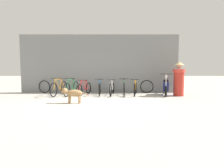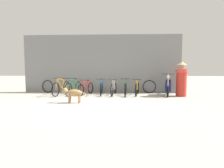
# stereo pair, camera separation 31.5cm
# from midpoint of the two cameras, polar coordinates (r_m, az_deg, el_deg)

# --- Properties ---
(ground_plane) EXTENTS (60.00, 60.00, 0.00)m
(ground_plane) POSITION_cam_midpoint_polar(r_m,az_deg,el_deg) (6.81, -4.83, -6.27)
(ground_plane) COLOR #B7B2A5
(shop_wall_back) EXTENTS (8.83, 0.20, 3.24)m
(shop_wall_back) POSITION_cam_midpoint_polar(r_m,az_deg,el_deg) (9.94, -2.46, 6.55)
(shop_wall_back) COLOR slate
(shop_wall_back) RESTS_ON ground
(bicycle_0) EXTENTS (0.48, 1.75, 0.90)m
(bicycle_0) POSITION_cam_midpoint_polar(r_m,az_deg,el_deg) (9.19, -15.27, -1.26)
(bicycle_0) COLOR black
(bicycle_0) RESTS_ON ground
(bicycle_1) EXTENTS (0.54, 1.63, 0.88)m
(bicycle_1) POSITION_cam_midpoint_polar(r_m,az_deg,el_deg) (9.12, -11.48, -1.26)
(bicycle_1) COLOR black
(bicycle_1) RESTS_ON ground
(bicycle_2) EXTENTS (0.60, 1.61, 0.79)m
(bicycle_2) POSITION_cam_midpoint_polar(r_m,az_deg,el_deg) (9.09, -7.51, -1.48)
(bicycle_2) COLOR black
(bicycle_2) RESTS_ON ground
(bicycle_3) EXTENTS (0.46, 1.63, 0.84)m
(bicycle_3) POSITION_cam_midpoint_polar(r_m,az_deg,el_deg) (9.03, -2.51, -1.36)
(bicycle_3) COLOR black
(bicycle_3) RESTS_ON ground
(bicycle_4) EXTENTS (0.46, 1.67, 0.81)m
(bicycle_4) POSITION_cam_midpoint_polar(r_m,az_deg,el_deg) (8.93, 1.57, -1.49)
(bicycle_4) COLOR black
(bicycle_4) RESTS_ON ground
(bicycle_5) EXTENTS (0.46, 1.71, 0.88)m
(bicycle_5) POSITION_cam_midpoint_polar(r_m,az_deg,el_deg) (8.76, 5.49, -1.47)
(bicycle_5) COLOR black
(bicycle_5) RESTS_ON ground
(bicycle_6) EXTENTS (0.48, 1.61, 0.84)m
(bicycle_6) POSITION_cam_midpoint_polar(r_m,az_deg,el_deg) (8.97, 9.19, -1.47)
(bicycle_6) COLOR black
(bicycle_6) RESTS_ON ground
(motorcycle) EXTENTS (0.69, 1.78, 1.10)m
(motorcycle) POSITION_cam_midpoint_polar(r_m,az_deg,el_deg) (9.28, 18.80, -0.85)
(motorcycle) COLOR black
(motorcycle) RESTS_ON ground
(stray_dog) EXTENTS (1.10, 0.32, 0.59)m
(stray_dog) POSITION_cam_midpoint_polar(r_m,az_deg,el_deg) (6.93, -11.49, -2.84)
(stray_dog) COLOR #997247
(stray_dog) RESTS_ON ground
(person_in_robes) EXTENTS (0.81, 0.81, 1.68)m
(person_in_robes) POSITION_cam_midpoint_polar(r_m,az_deg,el_deg) (9.16, 22.65, 1.56)
(person_in_robes) COLOR #B72D23
(person_in_robes) RESTS_ON ground
(spare_tire_left) EXTENTS (0.70, 0.21, 0.71)m
(spare_tire_left) POSITION_cam_midpoint_polar(r_m,az_deg,el_deg) (10.44, -19.47, -0.75)
(spare_tire_left) COLOR black
(spare_tire_left) RESTS_ON ground
(spare_tire_right) EXTENTS (0.72, 0.13, 0.72)m
(spare_tire_right) POSITION_cam_midpoint_polar(r_m,az_deg,el_deg) (9.84, 12.98, -0.88)
(spare_tire_right) COLOR black
(spare_tire_right) RESTS_ON ground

